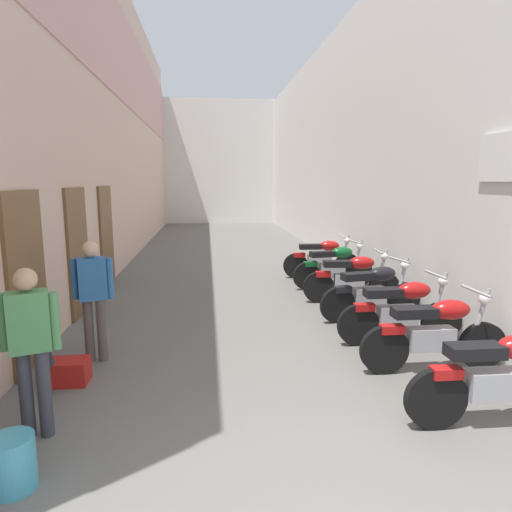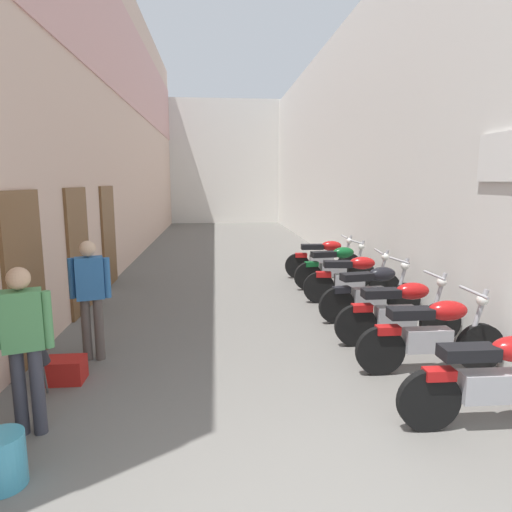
% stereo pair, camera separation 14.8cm
% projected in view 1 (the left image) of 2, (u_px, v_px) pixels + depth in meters
% --- Properties ---
extents(ground_plane, '(38.36, 38.36, 0.00)m').
position_uv_depth(ground_plane, '(235.00, 270.00, 11.61)').
color(ground_plane, '#66635E').
extents(building_left, '(0.45, 22.36, 7.94)m').
position_uv_depth(building_left, '(119.00, 121.00, 12.50)').
color(building_left, beige).
rests_on(building_left, ground).
extents(building_right, '(0.45, 22.36, 6.54)m').
position_uv_depth(building_right, '(334.00, 149.00, 13.36)').
color(building_right, silver).
rests_on(building_right, ground).
extents(building_far_end, '(8.91, 2.00, 6.66)m').
position_uv_depth(building_far_end, '(219.00, 163.00, 24.94)').
color(building_far_end, silver).
rests_on(building_far_end, ground).
extents(motorcycle_nearest, '(1.85, 0.58, 1.04)m').
position_uv_depth(motorcycle_nearest, '(502.00, 376.00, 4.15)').
color(motorcycle_nearest, black).
rests_on(motorcycle_nearest, ground).
extents(motorcycle_second, '(1.85, 0.58, 1.04)m').
position_uv_depth(motorcycle_second, '(436.00, 332.00, 5.34)').
color(motorcycle_second, black).
rests_on(motorcycle_second, ground).
extents(motorcycle_third, '(1.85, 0.58, 1.04)m').
position_uv_depth(motorcycle_third, '(402.00, 310.00, 6.28)').
color(motorcycle_third, black).
rests_on(motorcycle_third, ground).
extents(motorcycle_fourth, '(1.84, 0.58, 1.04)m').
position_uv_depth(motorcycle_fourth, '(373.00, 291.00, 7.38)').
color(motorcycle_fourth, black).
rests_on(motorcycle_fourth, ground).
extents(motorcycle_fifth, '(1.85, 0.58, 1.04)m').
position_uv_depth(motorcycle_fifth, '(352.00, 277.00, 8.41)').
color(motorcycle_fifth, black).
rests_on(motorcycle_fifth, ground).
extents(motorcycle_sixth, '(1.84, 0.58, 1.04)m').
position_uv_depth(motorcycle_sixth, '(334.00, 265.00, 9.58)').
color(motorcycle_sixth, black).
rests_on(motorcycle_sixth, ground).
extents(motorcycle_seventh, '(1.85, 0.58, 1.04)m').
position_uv_depth(motorcycle_seventh, '(322.00, 257.00, 10.60)').
color(motorcycle_seventh, black).
rests_on(motorcycle_seventh, ground).
extents(pedestrian_by_doorway, '(0.52, 0.30, 1.57)m').
position_uv_depth(pedestrian_by_doorway, '(31.00, 340.00, 3.91)').
color(pedestrian_by_doorway, '#383842').
rests_on(pedestrian_by_doorway, ground).
extents(pedestrian_mid_alley, '(0.52, 0.29, 1.57)m').
position_uv_depth(pedestrian_mid_alley, '(93.00, 292.00, 5.60)').
color(pedestrian_mid_alley, '#564C47').
rests_on(pedestrian_mid_alley, ground).
extents(water_jug_beside_first, '(0.34, 0.34, 0.42)m').
position_uv_depth(water_jug_beside_first, '(12.00, 463.00, 3.32)').
color(water_jug_beside_first, '#4299B7').
rests_on(water_jug_beside_first, ground).
extents(plastic_crate, '(0.44, 0.32, 0.28)m').
position_uv_depth(plastic_crate, '(69.00, 372.00, 5.09)').
color(plastic_crate, red).
rests_on(plastic_crate, ground).
extents(umbrella_leaning, '(0.20, 0.35, 0.97)m').
position_uv_depth(umbrella_leaning, '(41.00, 342.00, 4.53)').
color(umbrella_leaning, '#4C4C4C').
rests_on(umbrella_leaning, ground).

